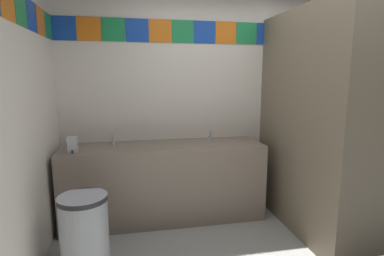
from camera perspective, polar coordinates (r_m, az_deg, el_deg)
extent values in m
cube|color=silver|center=(3.75, 7.79, 7.30)|extent=(4.02, 0.08, 2.84)
cube|color=#1947B7|center=(3.59, -22.89, 16.81)|extent=(0.25, 0.01, 0.25)
cube|color=orange|center=(3.55, -18.73, 17.14)|extent=(0.25, 0.01, 0.25)
cube|color=#1E8C4C|center=(3.53, -14.49, 17.38)|extent=(0.25, 0.01, 0.25)
cube|color=#1947B7|center=(3.53, -10.22, 17.53)|extent=(0.25, 0.01, 0.25)
cube|color=orange|center=(3.55, -5.95, 17.60)|extent=(0.25, 0.01, 0.25)
cube|color=#1E8C4C|center=(3.58, -1.74, 17.57)|extent=(0.25, 0.01, 0.25)
cube|color=#1947B7|center=(3.63, 2.37, 17.45)|extent=(0.25, 0.01, 0.25)
cube|color=orange|center=(3.69, 6.34, 17.26)|extent=(0.25, 0.01, 0.25)
cube|color=#1E8C4C|center=(3.78, 10.14, 17.01)|extent=(0.25, 0.01, 0.25)
cube|color=#1947B7|center=(3.87, 13.76, 16.70)|extent=(0.25, 0.01, 0.25)
cube|color=orange|center=(3.98, 17.18, 16.35)|extent=(0.25, 0.01, 0.25)
cube|color=#1E8C4C|center=(4.11, 20.39, 15.97)|extent=(0.25, 0.01, 0.25)
cube|color=#1947B7|center=(4.24, 23.40, 15.56)|extent=(0.25, 0.01, 0.25)
cube|color=orange|center=(4.39, 26.20, 15.15)|extent=(0.25, 0.01, 0.25)
cube|color=#1E8C4C|center=(4.54, 28.81, 14.73)|extent=(0.25, 0.01, 0.25)
cube|color=#1947B7|center=(4.70, 31.24, 14.32)|extent=(0.25, 0.01, 0.25)
cube|color=orange|center=(2.51, -31.28, 19.64)|extent=(0.01, 0.25, 0.25)
cube|color=#1E8C4C|center=(2.75, -29.37, 18.78)|extent=(0.01, 0.25, 0.25)
cube|color=#1947B7|center=(3.00, -27.78, 18.05)|extent=(0.01, 0.25, 0.25)
cube|color=orange|center=(3.25, -26.45, 17.42)|extent=(0.01, 0.25, 0.25)
cube|color=#1E8C4C|center=(3.50, -25.31, 16.87)|extent=(0.01, 0.25, 0.25)
cube|color=gray|center=(3.43, -5.15, -9.99)|extent=(2.15, 0.57, 0.84)
cube|color=gray|center=(3.59, -5.71, -2.84)|extent=(2.15, 0.03, 0.08)
cylinder|color=white|center=(3.29, -14.57, -4.53)|extent=(0.34, 0.34, 0.10)
cylinder|color=white|center=(3.39, 3.88, -3.79)|extent=(0.34, 0.34, 0.10)
cylinder|color=silver|center=(3.40, -14.50, -2.66)|extent=(0.04, 0.04, 0.05)
cylinder|color=silver|center=(3.34, -14.59, -1.66)|extent=(0.02, 0.06, 0.09)
cylinder|color=silver|center=(3.51, 3.30, -2.00)|extent=(0.04, 0.04, 0.05)
cylinder|color=silver|center=(3.45, 3.52, -1.03)|extent=(0.02, 0.06, 0.09)
cube|color=#B7BABF|center=(3.17, -21.41, -2.92)|extent=(0.09, 0.07, 0.16)
cylinder|color=black|center=(3.14, -21.48, -4.16)|extent=(0.02, 0.02, 0.03)
cube|color=#726651|center=(3.19, 18.50, 0.86)|extent=(0.04, 1.53, 2.22)
cylinder|color=silver|center=(2.58, 27.18, 0.78)|extent=(0.02, 0.02, 0.10)
cylinder|color=white|center=(3.94, 22.98, -11.46)|extent=(0.38, 0.38, 0.40)
torus|color=white|center=(3.87, 23.19, -8.49)|extent=(0.39, 0.39, 0.05)
cube|color=white|center=(4.00, 21.65, -5.52)|extent=(0.34, 0.17, 0.34)
cylinder|color=#999EA3|center=(2.78, -19.42, -18.28)|extent=(0.38, 0.38, 0.59)
cylinder|color=#262628|center=(2.65, -19.81, -12.26)|extent=(0.39, 0.39, 0.04)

